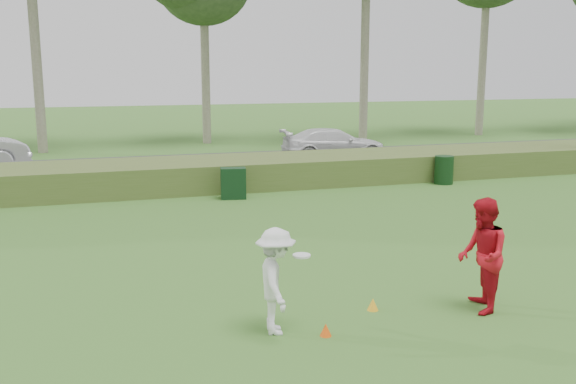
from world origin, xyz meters
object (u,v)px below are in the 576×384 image
object	(u,v)px
utility_cabinet	(233,183)
car_right	(334,144)
trash_bin	(444,170)
player_red	(482,255)
cone_yellow	(373,304)
cone_orange	(326,330)
player_white	(276,281)

from	to	relation	value
utility_cabinet	car_right	world-z (taller)	car_right
trash_bin	car_right	xyz separation A→B (m)	(-1.52, 6.33, 0.23)
player_red	trash_bin	distance (m)	11.85
player_red	trash_bin	world-z (taller)	player_red
cone_yellow	utility_cabinet	size ratio (longest dim) A/B	0.22
utility_cabinet	cone_yellow	bearing A→B (deg)	-79.26
player_red	cone_orange	world-z (taller)	player_red
cone_yellow	car_right	size ratio (longest dim) A/B	0.05
utility_cabinet	trash_bin	size ratio (longest dim) A/B	0.98
car_right	cone_orange	bearing A→B (deg)	164.59
player_white	cone_orange	world-z (taller)	player_white
player_red	utility_cabinet	bearing A→B (deg)	-148.13
trash_bin	car_right	bearing A→B (deg)	103.49
utility_cabinet	player_white	bearing A→B (deg)	-89.32
player_red	cone_yellow	xyz separation A→B (m)	(-1.65, 0.54, -0.83)
player_red	cone_orange	size ratio (longest dim) A/B	9.76
player_white	cone_yellow	size ratio (longest dim) A/B	7.87
cone_orange	car_right	world-z (taller)	car_right
cone_yellow	car_right	world-z (taller)	car_right
player_red	cone_yellow	size ratio (longest dim) A/B	9.20
cone_orange	trash_bin	xyz separation A→B (m)	(8.33, 10.63, 0.38)
car_right	trash_bin	bearing A→B (deg)	-160.05
player_white	cone_yellow	distance (m)	1.93
cone_yellow	car_right	bearing A→B (deg)	70.63
player_white	utility_cabinet	bearing A→B (deg)	-0.05
player_red	trash_bin	xyz separation A→B (m)	(5.58, 10.44, -0.46)
player_white	car_right	size ratio (longest dim) A/B	0.36
cone_orange	car_right	xyz separation A→B (m)	(6.81, 16.97, 0.62)
player_white	cone_yellow	world-z (taller)	player_white
player_white	car_right	world-z (taller)	player_white
player_white	car_right	xyz separation A→B (m)	(7.47, 16.61, -0.09)
cone_yellow	utility_cabinet	xyz separation A→B (m)	(-0.17, 9.60, 0.37)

